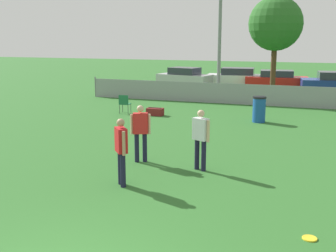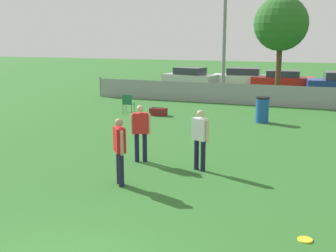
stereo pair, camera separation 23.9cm
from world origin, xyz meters
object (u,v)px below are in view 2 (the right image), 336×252
object	(u,v)px
frisbee_disc	(305,240)
trash_bin	(262,110)
player_receiver_white	(200,136)
player_thrower_red	(120,147)
folding_chair_sideline	(128,103)
gear_bag_sideline	(158,112)
tree_near_pole	(281,24)
parked_car_red	(282,79)
player_defender_red	(141,129)
parked_car_white	(243,77)
parked_car_silver	(190,77)

from	to	relation	value
frisbee_disc	trash_bin	size ratio (longest dim) A/B	0.24
player_receiver_white	player_thrower_red	bearing A→B (deg)	-105.76
folding_chair_sideline	trash_bin	xyz separation A→B (m)	(6.25, 0.06, 0.04)
folding_chair_sideline	gear_bag_sideline	xyz separation A→B (m)	(1.54, 0.01, -0.34)
tree_near_pole	frisbee_disc	distance (m)	19.23
parked_car_red	folding_chair_sideline	bearing A→B (deg)	-120.12
player_receiver_white	parked_car_red	bearing A→B (deg)	112.97
player_defender_red	parked_car_red	bearing A→B (deg)	61.97
folding_chair_sideline	parked_car_white	bearing A→B (deg)	-108.50
player_thrower_red	folding_chair_sideline	world-z (taller)	player_thrower_red
parked_car_white	trash_bin	bearing A→B (deg)	-80.94
parked_car_red	player_thrower_red	bearing A→B (deg)	-100.23
tree_near_pole	gear_bag_sideline	bearing A→B (deg)	-118.02
folding_chair_sideline	trash_bin	size ratio (longest dim) A/B	0.81
player_defender_red	trash_bin	bearing A→B (deg)	48.58
player_thrower_red	player_receiver_white	bearing A→B (deg)	100.84
gear_bag_sideline	player_defender_red	bearing A→B (deg)	-71.43
player_receiver_white	parked_car_silver	distance (m)	20.13
parked_car_white	folding_chair_sideline	bearing A→B (deg)	-107.46
player_defender_red	frisbee_disc	bearing A→B (deg)	-58.32
player_receiver_white	frisbee_disc	xyz separation A→B (m)	(2.91, -3.18, -0.94)
parked_car_red	parked_car_white	bearing A→B (deg)	167.53
player_receiver_white	folding_chair_sideline	xyz separation A→B (m)	(-5.71, 7.17, -0.44)
player_defender_red	parked_car_white	distance (m)	20.33
gear_bag_sideline	parked_car_silver	bearing A→B (deg)	101.39
tree_near_pole	trash_bin	size ratio (longest dim) A/B	5.39
player_defender_red	parked_car_white	bearing A→B (deg)	70.01
folding_chair_sideline	player_thrower_red	bearing A→B (deg)	108.88
trash_bin	gear_bag_sideline	bearing A→B (deg)	-179.38
folding_chair_sideline	frisbee_disc	bearing A→B (deg)	123.29
tree_near_pole	parked_car_white	bearing A→B (deg)	121.07
tree_near_pole	parked_car_red	size ratio (longest dim) A/B	1.32
tree_near_pole	parked_car_white	xyz separation A→B (m)	(-3.07, 5.09, -3.63)
parked_car_silver	tree_near_pole	bearing A→B (deg)	-16.87
player_receiver_white	parked_car_silver	xyz separation A→B (m)	(-6.56, 19.03, -0.28)
tree_near_pole	player_receiver_white	world-z (taller)	tree_near_pole
frisbee_disc	gear_bag_sideline	xyz separation A→B (m)	(-7.09, 10.37, 0.16)
tree_near_pole	parked_car_red	bearing A→B (deg)	92.91
player_defender_red	player_thrower_red	world-z (taller)	same
tree_near_pole	parked_car_white	world-z (taller)	tree_near_pole
parked_car_white	parked_car_red	distance (m)	2.84
frisbee_disc	parked_car_red	bearing A→B (deg)	97.27
player_thrower_red	trash_bin	size ratio (longest dim) A/B	1.51
player_receiver_white	gear_bag_sideline	xyz separation A→B (m)	(-4.17, 7.18, -0.78)
folding_chair_sideline	parked_car_white	world-z (taller)	parked_car_white
folding_chair_sideline	player_defender_red	bearing A→B (deg)	112.58
player_defender_red	parked_car_silver	world-z (taller)	player_defender_red
parked_car_silver	frisbee_disc	bearing A→B (deg)	-55.22
player_defender_red	player_thrower_red	distance (m)	2.01
player_thrower_red	frisbee_disc	bearing A→B (deg)	31.97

